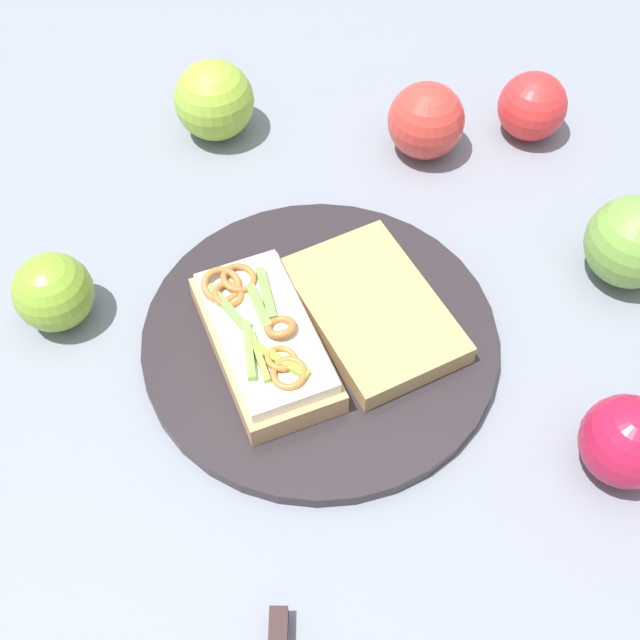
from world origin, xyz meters
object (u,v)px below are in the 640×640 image
(apple_2, at_px, (215,100))
(apple_3, at_px, (532,106))
(bread_slice_side, at_px, (373,309))
(apple_1, at_px, (426,121))
(apple_5, at_px, (53,292))
(sandwich, at_px, (264,338))
(apple_0, at_px, (627,441))
(apple_4, at_px, (632,242))
(plate, at_px, (320,338))

(apple_2, relative_size, apple_3, 1.16)
(bread_slice_side, distance_m, apple_1, 0.23)
(apple_3, bearing_deg, bread_slice_side, 123.76)
(apple_3, relative_size, apple_5, 1.02)
(sandwich, relative_size, apple_0, 2.25)
(sandwich, bearing_deg, apple_3, -64.80)
(sandwich, bearing_deg, apple_2, -10.35)
(sandwich, xyz_separation_m, apple_2, (0.29, -0.05, 0.01))
(apple_3, bearing_deg, apple_4, 175.50)
(apple_2, distance_m, apple_5, 0.27)
(bread_slice_side, relative_size, apple_5, 2.32)
(sandwich, height_order, bread_slice_side, sandwich)
(sandwich, distance_m, apple_2, 0.29)
(apple_2, bearing_deg, apple_0, -160.52)
(apple_0, bearing_deg, plate, 41.91)
(apple_2, height_order, apple_4, apple_4)
(apple_3, xyz_separation_m, apple_4, (-0.20, 0.02, 0.01))
(bread_slice_side, xyz_separation_m, apple_0, (-0.19, -0.12, 0.01))
(apple_1, distance_m, apple_4, 0.24)
(plate, height_order, apple_4, apple_4)
(plate, relative_size, apple_3, 4.33)
(bread_slice_side, height_order, apple_3, apple_3)
(bread_slice_side, distance_m, apple_4, 0.24)
(plate, relative_size, sandwich, 1.89)
(apple_1, xyz_separation_m, apple_4, (-0.21, -0.10, 0.00))
(apple_1, height_order, apple_5, apple_1)
(bread_slice_side, distance_m, apple_0, 0.23)
(plate, height_order, apple_1, apple_1)
(bread_slice_side, relative_size, apple_3, 2.27)
(apple_1, relative_size, apple_5, 1.12)
(apple_0, bearing_deg, apple_4, -34.74)
(plate, height_order, apple_5, apple_5)
(bread_slice_side, relative_size, apple_1, 2.06)
(apple_4, height_order, apple_5, apple_4)
(bread_slice_side, height_order, apple_2, apple_2)
(plate, relative_size, apple_0, 4.25)
(plate, xyz_separation_m, apple_3, (0.17, -0.30, 0.03))
(bread_slice_side, bearing_deg, sandwich, 84.44)
(plate, bearing_deg, apple_2, -0.25)
(plate, bearing_deg, sandwich, 89.48)
(plate, xyz_separation_m, apple_0, (-0.19, -0.17, 0.03))
(apple_3, bearing_deg, apple_5, 96.61)
(apple_2, bearing_deg, apple_5, 131.75)
(apple_1, relative_size, apple_2, 0.95)
(apple_2, distance_m, apple_4, 0.43)
(plate, distance_m, apple_5, 0.23)
(plate, bearing_deg, apple_0, -138.09)
(sandwich, distance_m, apple_0, 0.29)
(bread_slice_side, height_order, apple_1, apple_1)
(apple_2, xyz_separation_m, apple_3, (-0.12, -0.30, -0.01))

